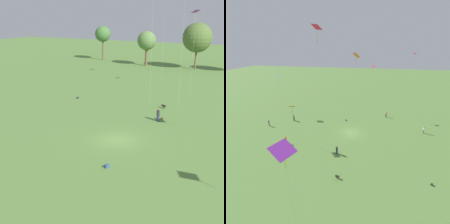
# 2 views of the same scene
# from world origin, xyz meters

# --- Properties ---
(ground_plane) EXTENTS (240.00, 240.00, 0.00)m
(ground_plane) POSITION_xyz_m (0.00, 0.00, 0.00)
(ground_plane) COLOR #5B843D
(tree_0) EXTENTS (4.64, 4.64, 10.04)m
(tree_0) POSITION_xyz_m (-32.09, 54.20, 7.67)
(tree_0) COLOR brown
(tree_0) RESTS_ON ground_plane
(tree_1) EXTENTS (5.03, 5.03, 9.18)m
(tree_1) POSITION_xyz_m (-16.51, 50.28, 6.59)
(tree_1) COLOR brown
(tree_1) RESTS_ON ground_plane
(tree_2) EXTENTS (7.28, 7.28, 11.49)m
(tree_2) POSITION_xyz_m (-3.33, 50.61, 7.84)
(tree_2) COLOR brown
(tree_2) RESTS_ON ground_plane
(person_5) EXTENTS (0.55, 0.55, 1.70)m
(person_5) POSITION_xyz_m (1.90, 8.25, 0.84)
(person_5) COLOR #333D5B
(person_5) RESTS_ON ground_plane
(kite_6) EXTENTS (1.57, 1.62, 14.20)m
(kite_6) POSITION_xyz_m (1.78, 25.28, 13.57)
(kite_6) COLOR purple
(kite_6) RESTS_ON ground_plane
(dog_0) EXTENTS (0.75, 0.46, 0.58)m
(dog_0) POSITION_xyz_m (0.63, 14.21, 0.39)
(dog_0) COLOR black
(dog_0) RESTS_ON ground_plane
(picnic_bag_0) EXTENTS (0.42, 0.45, 0.35)m
(picnic_bag_0) POSITION_xyz_m (2.13, -6.35, 0.18)
(picnic_bag_0) COLOR #33518C
(picnic_bag_0) RESTS_ON ground_plane
(picnic_bag_1) EXTENTS (0.30, 0.21, 0.24)m
(picnic_bag_1) POSITION_xyz_m (2.10, 9.28, 0.12)
(picnic_bag_1) COLOR #A58459
(picnic_bag_1) RESTS_ON ground_plane
(picnic_bag_2) EXTENTS (0.37, 0.37, 0.30)m
(picnic_bag_2) POSITION_xyz_m (-13.86, 12.86, 0.15)
(picnic_bag_2) COLOR #262628
(picnic_bag_2) RESTS_ON ground_plane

